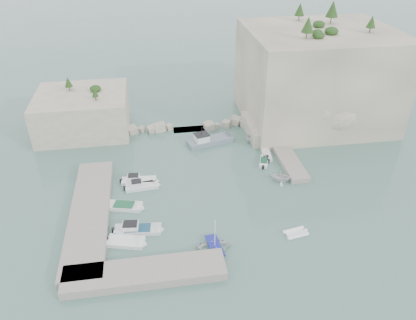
{
  "coord_description": "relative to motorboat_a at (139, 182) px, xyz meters",
  "views": [
    {
      "loc": [
        -7.98,
        -44.73,
        35.07
      ],
      "look_at": [
        0.0,
        6.0,
        3.0
      ],
      "focal_mm": 35.0,
      "sensor_mm": 36.0,
      "label": 1
    }
  ],
  "objects": [
    {
      "name": "tender_east_b",
      "position": [
        19.96,
        2.27,
        0.0
      ],
      "size": [
        2.48,
        3.95,
        0.7
      ],
      "primitive_type": null,
      "rotation": [
        0.0,
        0.0,
        1.22
      ],
      "color": "white",
      "rests_on": "ground"
    },
    {
      "name": "motorboat_e",
      "position": [
        -1.78,
        -12.96,
        0.0
      ],
      "size": [
        5.32,
        3.24,
        0.7
      ],
      "primitive_type": null,
      "rotation": [
        0.0,
        0.0,
        -0.26
      ],
      "color": "white",
      "rests_on": "ground"
    },
    {
      "name": "rowboat_mast",
      "position": [
        8.86,
        -15.55,
        2.55
      ],
      "size": [
        0.1,
        0.1,
        4.2
      ],
      "primitive_type": "cylinder",
      "color": "white",
      "rests_on": "rowboat"
    },
    {
      "name": "quay_south",
      "position": [
        0.45,
        -18.63,
        0.55
      ],
      "size": [
        18.0,
        4.0,
        1.1
      ],
      "primitive_type": "cube",
      "color": "#9E9689",
      "rests_on": "ground"
    },
    {
      "name": "rowboat",
      "position": [
        8.86,
        -15.55,
        0.0
      ],
      "size": [
        4.73,
        3.66,
        0.9
      ],
      "primitive_type": "imported",
      "rotation": [
        0.0,
        0.0,
        1.7
      ],
      "color": "white",
      "rests_on": "ground"
    },
    {
      "name": "quay_west",
      "position": [
        -6.55,
        -7.13,
        0.55
      ],
      "size": [
        5.0,
        24.0,
        1.1
      ],
      "primitive_type": "cube",
      "color": "#9E9689",
      "rests_on": "ground"
    },
    {
      "name": "outcrop_west",
      "position": [
        -9.55,
        18.87,
        3.5
      ],
      "size": [
        16.0,
        14.0,
        7.0
      ],
      "primitive_type": "cube",
      "color": "beige",
      "rests_on": "ground"
    },
    {
      "name": "tender_east_c",
      "position": [
        20.96,
        4.23,
        0.0
      ],
      "size": [
        1.91,
        4.38,
        0.7
      ],
      "primitive_type": null,
      "rotation": [
        0.0,
        0.0,
        1.44
      ],
      "color": "silver",
      "rests_on": "ground"
    },
    {
      "name": "cliff_east",
      "position": [
        33.45,
        16.87,
        8.5
      ],
      "size": [
        26.0,
        22.0,
        17.0
      ],
      "primitive_type": "cube",
      "color": "beige",
      "rests_on": "ground"
    },
    {
      "name": "inflatable_dinghy",
      "position": [
        19.39,
        -14.58,
        0.0
      ],
      "size": [
        3.38,
        2.06,
        0.44
      ],
      "primitive_type": null,
      "rotation": [
        0.0,
        0.0,
        0.18
      ],
      "color": "white",
      "rests_on": "ground"
    },
    {
      "name": "tender_east_a",
      "position": [
        21.11,
        -2.98,
        0.0
      ],
      "size": [
        4.24,
        3.97,
        1.8
      ],
      "primitive_type": "imported",
      "rotation": [
        0.0,
        0.0,
        1.21
      ],
      "color": "silver",
      "rests_on": "ground"
    },
    {
      "name": "ground",
      "position": [
        10.45,
        -6.13,
        0.0
      ],
      "size": [
        400.0,
        400.0,
        0.0
      ],
      "primitive_type": "plane",
      "color": "slate",
      "rests_on": "ground"
    },
    {
      "name": "breakwater",
      "position": [
        9.45,
        15.87,
        0.7
      ],
      "size": [
        28.0,
        3.0,
        1.4
      ],
      "primitive_type": "cube",
      "color": "beige",
      "rests_on": "ground"
    },
    {
      "name": "work_boat",
      "position": [
        12.47,
        10.13,
        0.0
      ],
      "size": [
        9.26,
        4.79,
        2.2
      ],
      "primitive_type": null,
      "rotation": [
        0.0,
        0.0,
        0.26
      ],
      "color": "slate",
      "rests_on": "ground"
    },
    {
      "name": "cliff_terrace",
      "position": [
        23.45,
        11.87,
        1.25
      ],
      "size": [
        8.0,
        10.0,
        2.5
      ],
      "primitive_type": "cube",
      "color": "beige",
      "rests_on": "ground"
    },
    {
      "name": "motorboat_b",
      "position": [
        0.37,
        -1.51,
        0.0
      ],
      "size": [
        5.37,
        2.15,
        1.4
      ],
      "primitive_type": null,
      "rotation": [
        0.0,
        0.0,
        0.08
      ],
      "color": "silver",
      "rests_on": "ground"
    },
    {
      "name": "motorboat_c",
      "position": [
        -2.1,
        -5.84,
        0.0
      ],
      "size": [
        5.68,
        3.22,
        0.7
      ],
      "primitive_type": null,
      "rotation": [
        0.0,
        0.0,
        -0.25
      ],
      "color": "white",
      "rests_on": "ground"
    },
    {
      "name": "vegetation",
      "position": [
        28.29,
        18.27,
        17.93
      ],
      "size": [
        53.48,
        13.88,
        13.4
      ],
      "color": "#1E4219",
      "rests_on": "ground"
    },
    {
      "name": "motorboat_a",
      "position": [
        0.0,
        0.0,
        0.0
      ],
      "size": [
        5.75,
        2.12,
        1.4
      ],
      "primitive_type": null,
      "rotation": [
        0.0,
        0.0,
        -0.08
      ],
      "color": "white",
      "rests_on": "ground"
    },
    {
      "name": "motorboat_d",
      "position": [
        -0.3,
        -10.97,
        0.0
      ],
      "size": [
        6.67,
        2.6,
        1.4
      ],
      "primitive_type": null,
      "rotation": [
        0.0,
        0.0,
        -0.1
      ],
      "color": "silver",
      "rests_on": "ground"
    },
    {
      "name": "tender_east_d",
      "position": [
        20.76,
        9.21,
        0.0
      ],
      "size": [
        4.3,
        1.67,
        1.65
      ],
      "primitive_type": "imported",
      "rotation": [
        0.0,
        0.0,
        1.56
      ],
      "color": "silver",
      "rests_on": "ground"
    },
    {
      "name": "ledge_east",
      "position": [
        23.95,
        3.87,
        0.4
      ],
      "size": [
        3.0,
        16.0,
        0.8
      ],
      "primitive_type": "cube",
      "color": "#9E9689",
      "rests_on": "ground"
    }
  ]
}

